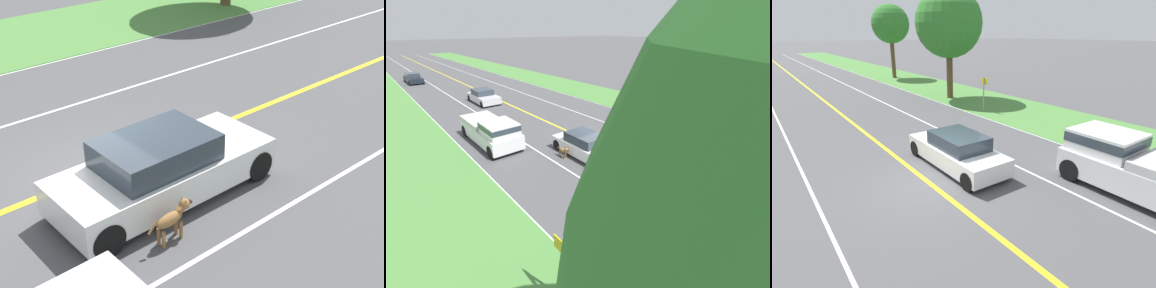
{
  "view_description": "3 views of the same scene",
  "coord_description": "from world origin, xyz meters",
  "views": [
    {
      "loc": [
        8.74,
        -4.77,
        6.08
      ],
      "look_at": [
        1.69,
        1.39,
        0.98
      ],
      "focal_mm": 50.0,
      "sensor_mm": 36.0,
      "label": 1
    },
    {
      "loc": [
        10.74,
        10.79,
        6.91
      ],
      "look_at": [
        2.48,
        0.94,
        1.11
      ],
      "focal_mm": 24.0,
      "sensor_mm": 36.0,
      "label": 2
    },
    {
      "loc": [
        -4.44,
        -8.24,
        4.95
      ],
      "look_at": [
        2.0,
        0.78,
        0.81
      ],
      "focal_mm": 28.0,
      "sensor_mm": 36.0,
      "label": 3
    }
  ],
  "objects": [
    {
      "name": "lane_dash_oncoming",
      "position": [
        -3.5,
        0.0,
        0.0
      ],
      "size": [
        0.1,
        160.0,
        0.01
      ],
      "primitive_type": "cube",
      "color": "white",
      "rests_on": "ground"
    },
    {
      "name": "centre_divider_line",
      "position": [
        0.0,
        0.0,
        0.0
      ],
      "size": [
        0.18,
        160.0,
        0.01
      ],
      "primitive_type": "cube",
      "color": "yellow",
      "rests_on": "ground"
    },
    {
      "name": "ground_plane",
      "position": [
        0.0,
        0.0,
        0.0
      ],
      "size": [
        400.0,
        400.0,
        0.0
      ],
      "primitive_type": "plane",
      "color": "#4C4C4F"
    },
    {
      "name": "dog",
      "position": [
        2.79,
        -0.01,
        0.46
      ],
      "size": [
        0.24,
        1.05,
        0.74
      ],
      "rotation": [
        0.0,
        0.0,
        0.06
      ],
      "color": "olive",
      "rests_on": "ground"
    },
    {
      "name": "lane_dash_same_dir",
      "position": [
        3.5,
        0.0,
        0.0
      ],
      "size": [
        0.1,
        160.0,
        0.01
      ],
      "primitive_type": "cube",
      "color": "white",
      "rests_on": "ground"
    },
    {
      "name": "ego_car",
      "position": [
        1.6,
        0.69,
        0.64
      ],
      "size": [
        1.82,
        4.6,
        1.37
      ],
      "color": "white",
      "rests_on": "ground"
    }
  ]
}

